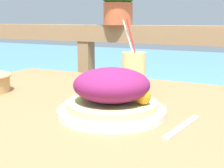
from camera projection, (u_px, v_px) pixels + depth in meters
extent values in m
cube|color=olive|center=(81.00, 111.00, 0.92)|extent=(1.22, 0.95, 0.04)
cube|color=olive|center=(37.00, 145.00, 1.60)|extent=(0.06, 0.06, 0.70)
cube|color=#937551|center=(164.00, 35.00, 1.52)|extent=(2.80, 0.08, 0.09)
cube|color=#937551|center=(87.00, 115.00, 1.83)|extent=(0.07, 0.07, 0.87)
cylinder|color=silver|center=(112.00, 112.00, 0.81)|extent=(0.28, 0.28, 0.02)
cylinder|color=#B7D17A|center=(112.00, 105.00, 0.80)|extent=(0.24, 0.24, 0.02)
ellipsoid|color=#72194C|center=(112.00, 85.00, 0.79)|extent=(0.20, 0.20, 0.09)
sphere|color=orange|center=(143.00, 97.00, 0.77)|extent=(0.04, 0.04, 0.04)
sphere|color=orange|center=(85.00, 90.00, 0.84)|extent=(0.04, 0.04, 0.04)
cylinder|color=#DBCC7F|center=(134.00, 73.00, 1.05)|extent=(0.08, 0.08, 0.14)
cylinder|color=red|center=(135.00, 52.00, 1.02)|extent=(0.05, 0.04, 0.21)
cylinder|color=white|center=(133.00, 52.00, 1.02)|extent=(0.08, 0.01, 0.21)
cylinder|color=#B75B38|center=(118.00, 14.00, 1.62)|extent=(0.15, 0.15, 0.11)
cube|color=silver|center=(182.00, 127.00, 0.72)|extent=(0.04, 0.18, 0.00)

